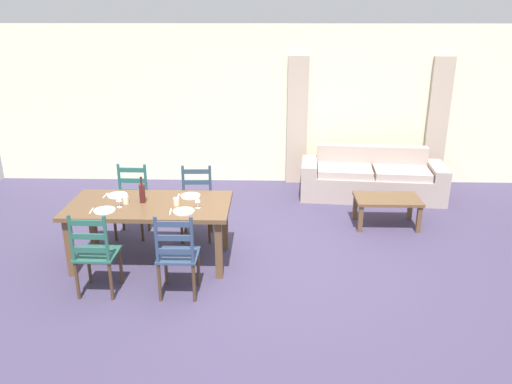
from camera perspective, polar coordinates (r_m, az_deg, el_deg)
The scene contains 24 objects.
ground_plane at distance 6.07m, azimuth 0.63°, elevation -8.43°, with size 9.60×9.60×0.02m, color #413855.
wall_far at distance 8.78m, azimuth 1.07°, elevation 9.88°, with size 9.60×0.16×2.70m, color beige.
curtain_panel_left at distance 8.70m, azimuth 4.73°, elevation 8.05°, with size 0.35×0.08×2.20m, color #BAA58E.
curtain_panel_right at distance 9.15m, azimuth 20.05°, elevation 7.50°, with size 0.35×0.08×2.20m, color #BAA58E.
dining_table at distance 6.02m, azimuth -12.07°, elevation -2.08°, with size 1.90×0.96×0.75m.
dining_chair_near_left at distance 5.53m, azimuth -17.93°, elevation -6.74°, with size 0.43×0.41×0.96m.
dining_chair_near_right at distance 5.30m, azimuth -9.00°, elevation -7.16°, with size 0.42×0.40×0.96m.
dining_chair_far_left at distance 6.90m, azimuth -14.05°, elevation -1.02°, with size 0.43×0.41×0.96m.
dining_chair_far_right at distance 6.68m, azimuth -6.82°, elevation -1.25°, with size 0.43×0.42×0.96m.
dinner_plate_near_left at distance 5.88m, azimuth -16.96°, elevation -2.03°, with size 0.24×0.24×0.02m, color white.
fork_near_left at distance 5.94m, azimuth -18.32°, elevation -2.05°, with size 0.02×0.17×0.01m, color silver.
dinner_plate_near_right at distance 5.66m, azimuth -8.28°, elevation -2.20°, with size 0.24×0.24×0.02m, color white.
fork_near_right at distance 5.69m, azimuth -9.77°, elevation -2.23°, with size 0.02×0.17×0.01m, color silver.
dinner_plate_far_left at distance 6.33m, azimuth -15.59°, elevation -0.35°, with size 0.24×0.24×0.02m, color white.
fork_far_left at distance 6.38m, azimuth -16.87°, elevation -0.39°, with size 0.02×0.17×0.01m, color silver.
dinner_plate_far_right at distance 6.12m, azimuth -7.51°, elevation -0.45°, with size 0.24×0.24×0.02m, color white.
fork_far_right at distance 6.15m, azimuth -8.89°, elevation -0.49°, with size 0.02×0.17×0.01m, color silver.
wine_bottle at distance 6.00m, azimuth -12.91°, elevation -0.10°, with size 0.07×0.07×0.32m.
wine_glass_near_left at distance 5.92m, azimuth -15.44°, elevation -0.69°, with size 0.06×0.06×0.16m.
wine_glass_near_right at distance 5.72m, azimuth -6.71°, elevation -0.81°, with size 0.06×0.06×0.16m.
coffee_cup_primary at distance 5.86m, azimuth -9.11°, elevation -1.11°, with size 0.07×0.07×0.09m, color beige.
coffee_cup_secondary at distance 6.03m, azimuth -14.69°, elevation -0.89°, with size 0.07×0.07×0.09m, color beige.
couch at distance 8.39m, azimuth 13.06°, elevation 1.44°, with size 2.34×0.99×0.80m.
coffee_table at distance 7.25m, azimuth 14.78°, elevation -1.11°, with size 0.90×0.56×0.42m.
Camera 1 is at (0.09, -5.35, 2.86)m, focal length 34.93 mm.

